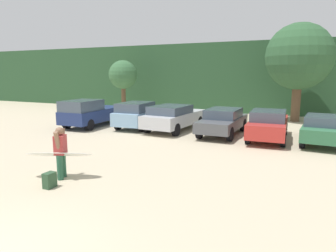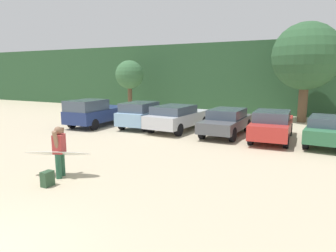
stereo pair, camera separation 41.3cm
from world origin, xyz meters
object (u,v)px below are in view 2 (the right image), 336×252
parked_car_navy (95,112)px  parked_car_forest_green (330,129)px  parked_car_sky_blue (143,114)px  person_adult (59,149)px  backpack_dropped (47,179)px  surfboard_white (58,153)px  parked_car_silver (177,117)px  parked_car_red (272,125)px  parked_car_dark_gray (226,121)px

parked_car_navy → parked_car_forest_green: bearing=-89.4°
parked_car_sky_blue → person_adult: 9.37m
parked_car_navy → parked_car_sky_blue: size_ratio=1.07×
person_adult → backpack_dropped: (0.28, -0.77, -0.69)m
parked_car_navy → surfboard_white: size_ratio=2.15×
parked_car_sky_blue → surfboard_white: (2.33, -9.03, -0.06)m
parked_car_silver → parked_car_red: parked_car_red is taller
parked_car_sky_blue → parked_car_dark_gray: (5.20, -0.06, -0.06)m
parked_car_dark_gray → person_adult: 9.41m
parked_car_forest_green → surfboard_white: 11.72m
backpack_dropped → person_adult: bearing=109.6°
parked_car_dark_gray → parked_car_silver: bearing=89.8°
parked_car_forest_green → surfboard_white: parked_car_forest_green is taller
parked_car_sky_blue → backpack_dropped: 10.20m
parked_car_navy → parked_car_forest_green: (13.04, 0.68, -0.13)m
person_adult → parked_car_red: bearing=-144.9°
parked_car_dark_gray → parked_car_red: parked_car_red is taller
parked_car_dark_gray → surfboard_white: bearing=163.0°
parked_car_sky_blue → parked_car_forest_green: bearing=-95.5°
parked_car_navy → parked_car_sky_blue: bearing=-74.4°
parked_car_sky_blue → surfboard_white: size_ratio=2.00×
parked_car_silver → parked_car_red: bearing=-89.7°
parked_car_forest_green → parked_car_red: bearing=95.3°
parked_car_sky_blue → parked_car_dark_gray: 5.20m
parked_car_sky_blue → backpack_dropped: size_ratio=9.71×
parked_car_red → parked_car_forest_green: (2.55, 0.05, -0.03)m
parked_car_navy → person_adult: bearing=-149.0°
parked_car_navy → backpack_dropped: (5.62, -8.87, -0.64)m
parked_car_silver → parked_car_forest_green: size_ratio=1.09×
parked_car_navy → parked_car_red: bearing=-89.0°
parked_car_sky_blue → person_adult: (2.42, -9.05, 0.10)m
parked_car_dark_gray → parked_car_forest_green: bearing=-91.6°
parked_car_silver → parked_car_dark_gray: size_ratio=1.06×
parked_car_dark_gray → surfboard_white: parked_car_dark_gray is taller
parked_car_navy → parked_car_dark_gray: size_ratio=1.03×
parked_car_silver → backpack_dropped: 9.84m
parked_car_red → parked_car_silver: bearing=84.1°
backpack_dropped → parked_car_red: bearing=62.9°
parked_car_sky_blue → parked_car_silver: (2.29, -0.01, -0.03)m
parked_car_forest_green → person_adult: size_ratio=2.72×
parked_car_sky_blue → parked_car_red: (7.56, -0.33, -0.05)m
parked_car_navy → parked_car_silver: parked_car_navy is taller
parked_car_silver → parked_car_dark_gray: 2.91m
parked_car_sky_blue → parked_car_dark_gray: bearing=-94.7°
parked_car_navy → backpack_dropped: bearing=-150.0°
parked_car_forest_green → person_adult: (-7.69, -8.78, 0.18)m
parked_car_sky_blue → surfboard_white: parked_car_sky_blue is taller
parked_car_dark_gray → backpack_dropped: (-2.51, -9.76, -0.53)m
parked_car_silver → parked_car_forest_green: bearing=-88.2°
parked_car_silver → parked_car_sky_blue: bearing=93.4°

